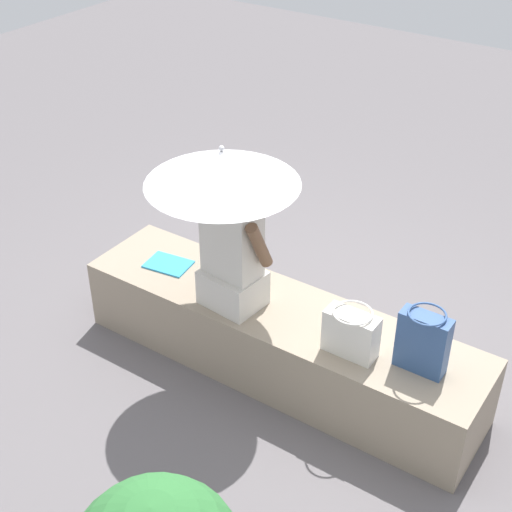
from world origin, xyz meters
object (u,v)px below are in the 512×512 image
parasol (222,168)px  handbag_black (423,342)px  tote_bag_canvas (351,333)px  magazine (168,264)px  person_seated (232,248)px

parasol → handbag_black: 1.38m
handbag_black → tote_bag_canvas: bearing=-165.6°
magazine → parasol: bearing=-22.4°
parasol → person_seated: bearing=70.9°
tote_bag_canvas → magazine: (-1.36, 0.11, -0.13)m
person_seated → tote_bag_canvas: (0.79, -0.01, -0.25)m
handbag_black → magazine: 1.74m
tote_bag_canvas → magazine: tote_bag_canvas is taller
person_seated → parasol: 0.52m
tote_bag_canvas → parasol: bearing=-177.4°
tote_bag_canvas → magazine: bearing=175.6°
tote_bag_canvas → handbag_black: bearing=14.4°
handbag_black → tote_bag_canvas: 0.38m
person_seated → handbag_black: bearing=4.0°
person_seated → handbag_black: 1.17m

